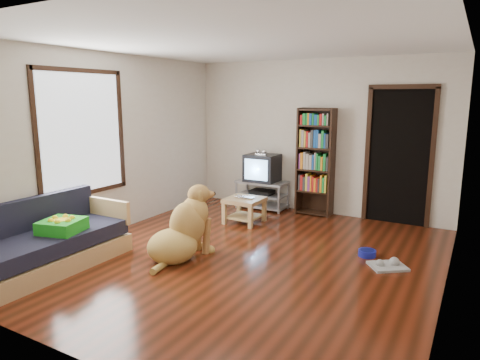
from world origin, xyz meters
The scene contains 18 objects.
ground centered at (0.00, 0.00, 0.00)m, with size 5.00×5.00×0.00m, color #571F0E.
ceiling centered at (0.00, 0.00, 2.60)m, with size 5.00×5.00×0.00m, color white.
wall_back centered at (0.00, 2.50, 1.30)m, with size 4.50×4.50×0.00m, color beige.
wall_front centered at (0.00, -2.50, 1.30)m, with size 4.50×4.50×0.00m, color beige.
wall_left centered at (-2.25, 0.00, 1.30)m, with size 5.00×5.00×0.00m, color beige.
wall_right centered at (2.25, 0.00, 1.30)m, with size 5.00×5.00×0.00m, color beige.
green_cushion centered at (-1.75, -1.30, 0.49)m, with size 0.44×0.44×0.15m, color green.
laptop centered at (-0.74, 1.28, 0.41)m, with size 0.31×0.20×0.02m, color silver.
dog_bowl centered at (1.32, 0.78, 0.04)m, with size 0.22×0.22×0.08m, color #151B94.
grey_rag centered at (1.62, 0.53, 0.01)m, with size 0.40×0.32×0.03m, color #A1A1A1.
window centered at (-2.23, -0.50, 1.50)m, with size 0.03×1.46×1.70m.
doorway centered at (1.35, 2.48, 1.12)m, with size 1.03×0.05×2.19m.
tv_stand centered at (-0.90, 2.25, 0.27)m, with size 0.90×0.45×0.50m.
crt_tv centered at (-0.90, 2.27, 0.74)m, with size 0.55×0.52×0.58m.
bookshelf centered at (0.05, 2.34, 1.00)m, with size 0.60×0.30×1.80m.
sofa centered at (-1.87, -1.38, 0.26)m, with size 0.80×1.80×0.80m.
coffee_table centered at (-0.74, 1.31, 0.28)m, with size 0.55×0.55×0.40m.
dog centered at (-0.68, -0.38, 0.34)m, with size 0.75×1.14×0.93m.
Camera 1 is at (2.44, -4.46, 1.98)m, focal length 32.00 mm.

